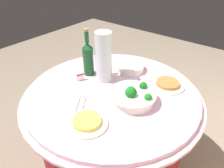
% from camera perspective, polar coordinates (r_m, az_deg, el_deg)
% --- Properties ---
extents(ground_plane, '(6.00, 6.00, 0.00)m').
position_cam_1_polar(ground_plane, '(1.87, -0.00, -20.65)').
color(ground_plane, gray).
extents(buffet_table, '(1.16, 1.16, 0.74)m').
position_cam_1_polar(buffet_table, '(1.58, -0.00, -12.64)').
color(buffet_table, maroon).
rests_on(buffet_table, ground_plane).
extents(broccoli_bowl, '(0.28, 0.28, 0.11)m').
position_cam_1_polar(broccoli_bowl, '(1.24, 5.68, -3.28)').
color(broccoli_bowl, white).
rests_on(broccoli_bowl, buffet_table).
extents(plate_stack, '(0.21, 0.21, 0.05)m').
position_cam_1_polar(plate_stack, '(1.56, 4.86, 4.62)').
color(plate_stack, white).
rests_on(plate_stack, buffet_table).
extents(wine_bottle, '(0.07, 0.07, 0.34)m').
position_cam_1_polar(wine_bottle, '(1.47, -6.54, 7.11)').
color(wine_bottle, '#164C25').
rests_on(wine_bottle, buffet_table).
extents(decorative_fruit_vase, '(0.11, 0.11, 0.34)m').
position_cam_1_polar(decorative_fruit_vase, '(1.38, -2.29, 6.99)').
color(decorative_fruit_vase, silver).
rests_on(decorative_fruit_vase, buffet_table).
extents(serving_tongs, '(0.16, 0.13, 0.01)m').
position_cam_1_polar(serving_tongs, '(1.24, -8.57, -5.38)').
color(serving_tongs, silver).
rests_on(serving_tongs, buffet_table).
extents(food_plate_fried_egg, '(0.22, 0.22, 0.03)m').
position_cam_1_polar(food_plate_fried_egg, '(1.11, -6.83, -10.30)').
color(food_plate_fried_egg, white).
rests_on(food_plate_fried_egg, buffet_table).
extents(food_plate_peanuts, '(0.22, 0.22, 0.03)m').
position_cam_1_polar(food_plate_peanuts, '(1.43, 14.90, -0.08)').
color(food_plate_peanuts, white).
rests_on(food_plate_peanuts, buffet_table).
extents(label_placard_front, '(0.05, 0.03, 0.05)m').
position_cam_1_polar(label_placard_front, '(1.45, -8.65, 2.07)').
color(label_placard_front, white).
rests_on(label_placard_front, buffet_table).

